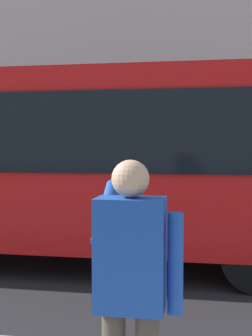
% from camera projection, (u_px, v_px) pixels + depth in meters
% --- Properties ---
extents(ground_plane, '(60.00, 60.00, 0.00)m').
position_uv_depth(ground_plane, '(178.00, 263.00, 7.55)').
color(ground_plane, '#232326').
extents(building_facade_far, '(28.00, 1.55, 12.00)m').
position_uv_depth(building_facade_far, '(195.00, 9.00, 13.91)').
color(building_facade_far, beige).
rests_on(building_facade_far, ground_plane).
extents(red_bus, '(9.05, 2.54, 3.08)m').
position_uv_depth(red_bus, '(62.00, 160.00, 7.57)').
color(red_bus, red).
rests_on(red_bus, ground_plane).
extents(pedestrian_photographer, '(0.53, 0.52, 1.70)m').
position_uv_depth(pedestrian_photographer, '(131.00, 281.00, 2.71)').
color(pedestrian_photographer, '#4C4238').
rests_on(pedestrian_photographer, sidewalk_curb).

